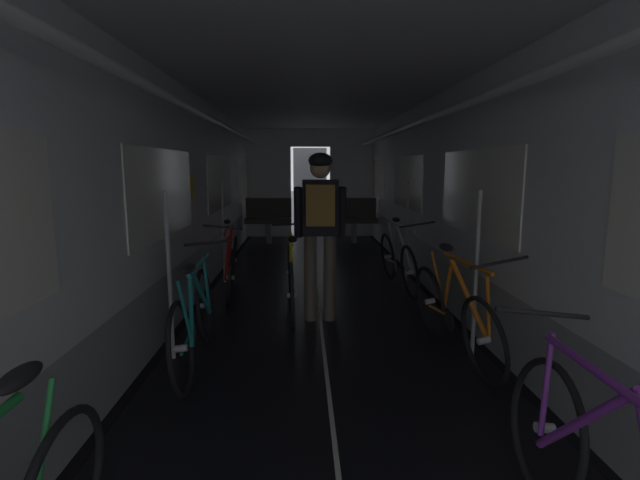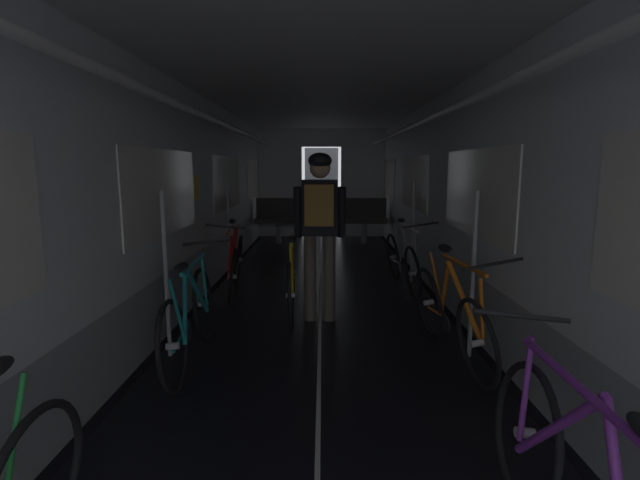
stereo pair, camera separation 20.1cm
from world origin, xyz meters
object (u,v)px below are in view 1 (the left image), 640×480
bicycle_silver (398,260)px  bicycle_teal (195,319)px  bicycle_red (232,264)px  bicycle_yellow_in_aisle (291,279)px  bench_seat_far_left (268,216)px  person_cyclist_aisle (320,219)px  bicycle_orange (454,312)px  bench_seat_far_right (354,216)px

bicycle_silver → bicycle_teal: bearing=-132.7°
bicycle_red → bicycle_yellow_in_aisle: size_ratio=1.00×
bench_seat_far_left → bicycle_silver: size_ratio=0.58×
bicycle_red → person_cyclist_aisle: 1.67m
bicycle_orange → bicycle_yellow_in_aisle: 1.86m
bench_seat_far_right → person_cyclist_aisle: size_ratio=0.57×
bench_seat_far_right → bicycle_teal: bench_seat_far_right is taller
bicycle_yellow_in_aisle → bench_seat_far_right: bearing=75.8°
bicycle_orange → person_cyclist_aisle: bearing=138.7°
bench_seat_far_left → bicycle_orange: bearing=-71.7°
bicycle_silver → bicycle_orange: bicycle_orange is taller
person_cyclist_aisle → bicycle_yellow_in_aisle: bearing=139.2°
person_cyclist_aisle → bicycle_silver: bearing=49.4°
bench_seat_far_right → bicycle_teal: 6.40m
bicycle_silver → bench_seat_far_right: bearing=92.6°
bicycle_silver → bicycle_yellow_in_aisle: bearing=-144.4°
bench_seat_far_right → bicycle_yellow_in_aisle: 4.94m
bicycle_red → bicycle_teal: 2.13m
bicycle_red → bench_seat_far_left: bearing=87.5°
bench_seat_far_left → bicycle_orange: bicycle_orange is taller
bicycle_red → bicycle_yellow_in_aisle: bearing=-46.8°
bicycle_red → bicycle_yellow_in_aisle: (0.77, -0.82, 0.00)m
bench_seat_far_left → bicycle_teal: (-0.15, -6.09, -0.19)m
bench_seat_far_left → person_cyclist_aisle: (0.90, -5.05, 0.50)m
bicycle_orange → bicycle_yellow_in_aisle: bicycle_orange is taller
bicycle_teal → bicycle_orange: bearing=2.3°
person_cyclist_aisle → bicycle_yellow_in_aisle: (-0.31, 0.27, -0.69)m
bicycle_teal → bench_seat_far_right: bearing=72.3°
bench_seat_far_right → bicycle_orange: bearing=-88.2°
bicycle_orange → bicycle_yellow_in_aisle: size_ratio=1.00×
bicycle_teal → bicycle_yellow_in_aisle: (0.74, 1.31, 0.00)m
bench_seat_far_left → bicycle_silver: 4.28m
bench_seat_far_left → person_cyclist_aisle: person_cyclist_aisle is taller
bench_seat_far_right → bicycle_red: bearing=-116.5°
bicycle_silver → person_cyclist_aisle: 1.79m
bicycle_silver → bicycle_orange: size_ratio=1.00×
bicycle_teal → bicycle_red: bearing=90.7°
bicycle_yellow_in_aisle → bench_seat_far_left: bearing=97.0°
bench_seat_far_right → bicycle_yellow_in_aisle: bearing=-104.2°
bicycle_yellow_in_aisle → person_cyclist_aisle: bearing=-40.8°
bicycle_teal → person_cyclist_aisle: size_ratio=0.98×
bicycle_teal → bicycle_yellow_in_aisle: bicycle_teal is taller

